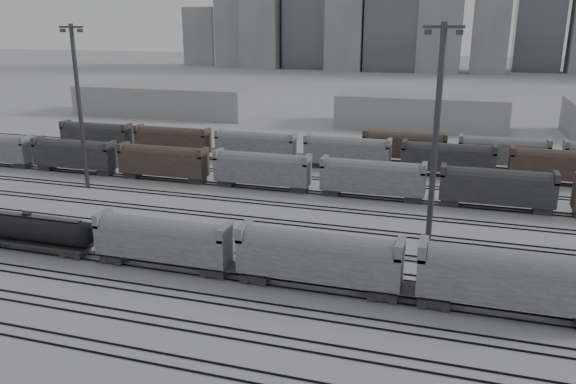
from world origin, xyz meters
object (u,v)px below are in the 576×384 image
(hopper_car_c, at_px, (515,278))
(light_mast_c, at_px, (436,140))
(tank_car_b, at_px, (29,229))
(hopper_car_a, at_px, (163,239))
(hopper_car_b, at_px, (319,256))

(hopper_car_c, bearing_deg, light_mast_c, 125.94)
(tank_car_b, height_order, hopper_car_c, hopper_car_c)
(hopper_car_a, xyz_separation_m, hopper_car_c, (33.73, 0.00, 0.37))
(hopper_car_b, distance_m, light_mast_c, 17.25)
(tank_car_b, relative_size, hopper_car_a, 1.17)
(hopper_car_a, relative_size, light_mast_c, 0.60)
(hopper_car_b, relative_size, light_mast_c, 0.64)
(tank_car_b, xyz_separation_m, light_mast_c, (42.69, 10.84, 10.60))
(hopper_car_b, distance_m, hopper_car_c, 17.26)
(tank_car_b, xyz_separation_m, hopper_car_c, (50.55, 0.00, 1.16))
(hopper_car_a, bearing_deg, hopper_car_b, 0.00)
(hopper_car_b, bearing_deg, hopper_car_a, 180.00)
(tank_car_b, xyz_separation_m, hopper_car_a, (16.82, 0.00, 0.79))
(tank_car_b, relative_size, hopper_car_b, 1.09)
(hopper_car_a, bearing_deg, tank_car_b, 180.00)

